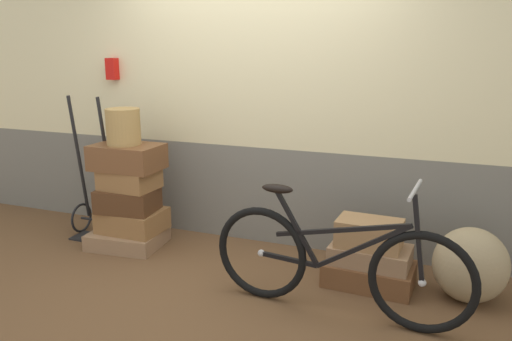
% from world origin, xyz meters
% --- Properties ---
extents(ground, '(9.65, 5.20, 0.06)m').
position_xyz_m(ground, '(0.00, 0.00, -0.03)').
color(ground, brown).
extents(station_building, '(7.65, 0.74, 3.04)m').
position_xyz_m(station_building, '(0.01, 0.85, 1.52)').
color(station_building, slate).
rests_on(station_building, ground).
extents(suitcase_0, '(0.65, 0.55, 0.14)m').
position_xyz_m(suitcase_0, '(-1.00, 0.22, 0.07)').
color(suitcase_0, '#937051').
rests_on(suitcase_0, ground).
extents(suitcase_1, '(0.54, 0.43, 0.19)m').
position_xyz_m(suitcase_1, '(-0.96, 0.25, 0.24)').
color(suitcase_1, olive).
rests_on(suitcase_1, suitcase_0).
extents(suitcase_2, '(0.53, 0.41, 0.20)m').
position_xyz_m(suitcase_2, '(-0.98, 0.22, 0.43)').
color(suitcase_2, '#4C2D19').
rests_on(suitcase_2, suitcase_1).
extents(suitcase_3, '(0.48, 0.37, 0.17)m').
position_xyz_m(suitcase_3, '(-0.96, 0.24, 0.62)').
color(suitcase_3, olive).
rests_on(suitcase_3, suitcase_2).
extents(suitcase_4, '(0.59, 0.40, 0.22)m').
position_xyz_m(suitcase_4, '(-0.98, 0.25, 0.81)').
color(suitcase_4, brown).
rests_on(suitcase_4, suitcase_3).
extents(suitcase_5, '(0.67, 0.44, 0.17)m').
position_xyz_m(suitcase_5, '(1.13, 0.23, 0.09)').
color(suitcase_5, brown).
rests_on(suitcase_5, ground).
extents(suitcase_6, '(0.60, 0.38, 0.14)m').
position_xyz_m(suitcase_6, '(1.14, 0.23, 0.24)').
color(suitcase_6, '#937051').
rests_on(suitcase_6, suitcase_5).
extents(suitcase_7, '(0.48, 0.31, 0.20)m').
position_xyz_m(suitcase_7, '(1.12, 0.22, 0.41)').
color(suitcase_7, '#9E754C').
rests_on(suitcase_7, suitcase_6).
extents(wicker_basket, '(0.29, 0.29, 0.31)m').
position_xyz_m(wicker_basket, '(-1.00, 0.25, 1.07)').
color(wicker_basket, '#A8844C').
rests_on(wicker_basket, suitcase_4).
extents(luggage_trolley, '(0.40, 0.36, 1.32)m').
position_xyz_m(luggage_trolley, '(-1.43, 0.33, 0.31)').
color(luggage_trolley, black).
rests_on(luggage_trolley, ground).
extents(burlap_sack, '(0.51, 0.43, 0.54)m').
position_xyz_m(burlap_sack, '(1.82, 0.23, 0.27)').
color(burlap_sack, '#9E8966').
rests_on(burlap_sack, ground).
extents(bicycle, '(1.75, 0.46, 0.93)m').
position_xyz_m(bicycle, '(0.99, -0.28, 0.36)').
color(bicycle, black).
rests_on(bicycle, ground).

